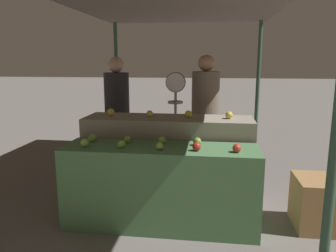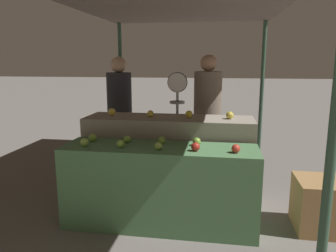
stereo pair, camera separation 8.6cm
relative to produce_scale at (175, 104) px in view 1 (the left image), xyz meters
The scene contains 21 objects.
ground_plane 1.67m from the produce_scale, 90.42° to the right, with size 60.00×60.00×0.00m, color #66605B.
market_canopy 1.19m from the produce_scale, 92.50° to the right, with size 2.82×4.05×2.39m.
display_counter_front 1.43m from the produce_scale, 90.42° to the right, with size 1.92×0.55×0.83m, color #4C7A4C.
display_counter_back 0.88m from the produce_scale, 90.80° to the right, with size 1.92×0.55×1.02m, color gray.
apple_front_0 1.57m from the produce_scale, 118.41° to the right, with size 0.08×0.08×0.08m, color #8EB247.
apple_front_1 1.43m from the produce_scale, 105.31° to the right, with size 0.08×0.08×0.08m, color #7AA338.
apple_front_2 1.40m from the produce_scale, 89.91° to the right, with size 0.07×0.07×0.07m, color #8EB247.
apple_front_3 1.42m from the produce_scale, 75.55° to the right, with size 0.08×0.08×0.08m, color #AD281E.
apple_front_4 1.56m from the produce_scale, 62.20° to the right, with size 0.08×0.08×0.08m, color red.
apple_front_5 1.39m from the produce_scale, 122.55° to the right, with size 0.08×0.08×0.08m, color #84AD3D.
apple_front_6 1.23m from the produce_scale, 107.64° to the right, with size 0.07×0.07×0.07m, color #7AA338.
apple_front_7 1.16m from the produce_scale, 90.40° to the right, with size 0.08×0.08×0.08m, color #84AD3D.
apple_front_8 1.23m from the produce_scale, 73.35° to the right, with size 0.08×0.08×0.08m, color #7AA338.
apple_back_0 0.95m from the produce_scale, 136.84° to the right, with size 0.09×0.09×0.09m, color yellow.
apple_back_1 0.70m from the produce_scale, 108.84° to the right, with size 0.08×0.08×0.08m, color yellow.
apple_back_2 0.70m from the produce_scale, 71.51° to the right, with size 0.08×0.08×0.08m, color gold.
apple_back_3 0.95m from the produce_scale, 44.43° to the right, with size 0.08×0.08×0.08m, color gold.
produce_scale is the anchor object (origin of this frame).
person_vendor_at_scale 0.49m from the produce_scale, 35.14° to the left, with size 0.49×0.49×1.74m.
person_customer_left 0.92m from the produce_scale, 163.91° to the left, with size 0.38×0.38×1.71m.
wooden_crate_side 2.10m from the produce_scale, 34.49° to the right, with size 0.51×0.51×0.51m, color #9E7547.
Camera 1 is at (0.48, -3.07, 1.65)m, focal length 35.00 mm.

